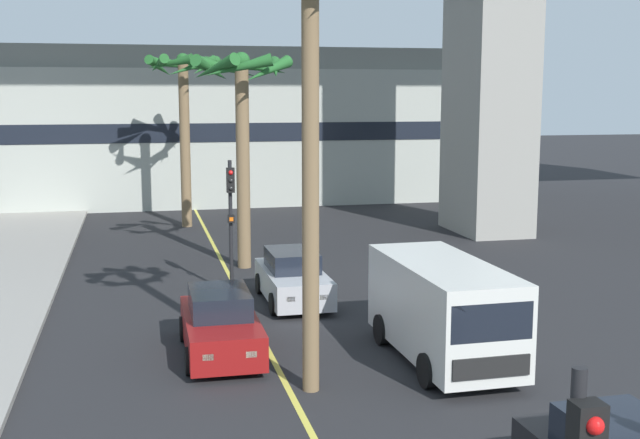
% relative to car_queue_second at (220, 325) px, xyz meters
% --- Properties ---
extents(lane_stripe_center, '(0.14, 56.00, 0.01)m').
position_rel_car_queue_second_xyz_m(lane_stripe_center, '(1.16, 4.30, -0.72)').
color(lane_stripe_center, '#DBCC4C').
rests_on(lane_stripe_center, ground).
extents(pier_building_backdrop, '(32.88, 8.04, 8.72)m').
position_rel_car_queue_second_xyz_m(pier_building_backdrop, '(1.16, 28.59, 3.58)').
color(pier_building_backdrop, '#ADB2A8').
rests_on(pier_building_backdrop, ground).
extents(car_queue_second, '(1.85, 4.11, 1.56)m').
position_rel_car_queue_second_xyz_m(car_queue_second, '(0.00, 0.00, 0.00)').
color(car_queue_second, maroon).
rests_on(car_queue_second, ground).
extents(car_queue_third, '(1.85, 4.11, 1.56)m').
position_rel_car_queue_second_xyz_m(car_queue_third, '(2.63, 4.46, 0.00)').
color(car_queue_third, '#B7BABF').
rests_on(car_queue_third, ground).
extents(delivery_van, '(2.23, 5.28, 2.36)m').
position_rel_car_queue_second_xyz_m(delivery_van, '(5.01, -1.68, 0.57)').
color(delivery_van, silver).
rests_on(delivery_van, ground).
extents(traffic_light_median_far, '(0.24, 0.37, 4.20)m').
position_rel_car_queue_second_xyz_m(traffic_light_median_far, '(0.95, 5.80, 1.99)').
color(traffic_light_median_far, black).
rests_on(traffic_light_median_far, ground).
extents(palm_tree_near_median, '(3.57, 3.59, 8.03)m').
position_rel_car_queue_second_xyz_m(palm_tree_near_median, '(0.40, 19.22, 5.71)').
color(palm_tree_near_median, brown).
rests_on(palm_tree_near_median, ground).
extents(palm_tree_mid_median, '(3.63, 3.65, 7.65)m').
position_rel_car_queue_second_xyz_m(palm_tree_mid_median, '(1.85, 9.61, 5.22)').
color(palm_tree_mid_median, brown).
rests_on(palm_tree_mid_median, ground).
extents(palm_tree_far_median, '(2.99, 2.97, 9.23)m').
position_rel_car_queue_second_xyz_m(palm_tree_far_median, '(1.62, -2.84, 6.94)').
color(palm_tree_far_median, brown).
rests_on(palm_tree_far_median, ground).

